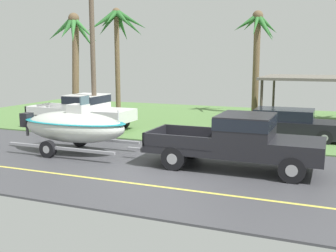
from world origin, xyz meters
name	(u,v)px	position (x,y,z in m)	size (l,w,h in m)	color
ground	(230,130)	(0.00, 8.38, -0.01)	(36.00, 22.00, 0.11)	#424247
pickup_truck_towing	(244,139)	(2.26, 0.92, 1.04)	(5.97, 2.08, 1.85)	black
boat_on_trailer	(74,126)	(-4.42, 0.92, 1.04)	(5.72, 2.31, 2.25)	gray
parked_pickup_background	(87,110)	(-6.87, 5.56, 1.03)	(5.82, 2.05, 1.83)	silver
parked_sedan_near	(288,124)	(3.03, 6.92, 0.67)	(4.60, 1.94, 1.38)	black
palm_tree_near_left	(258,37)	(0.18, 14.60, 4.99)	(2.98, 3.47, 6.68)	brown
palm_tree_near_right	(118,29)	(-6.96, 9.18, 5.33)	(3.21, 3.32, 6.55)	brown
palm_tree_mid	(74,43)	(-9.03, 7.76, 4.54)	(3.62, 2.59, 6.21)	brown
utility_pole	(93,54)	(-6.12, 5.13, 3.87)	(0.24, 1.80, 7.44)	brown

